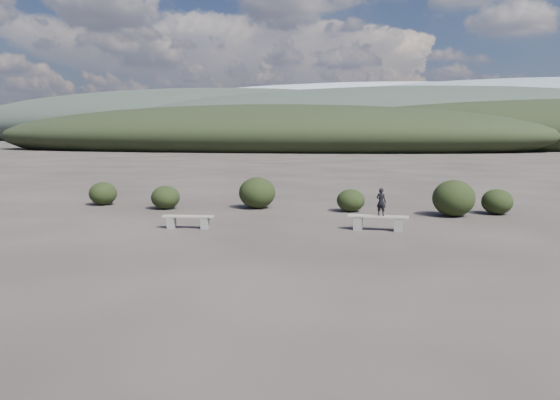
# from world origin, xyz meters

# --- Properties ---
(ground) EXTENTS (1200.00, 1200.00, 0.00)m
(ground) POSITION_xyz_m (0.00, 0.00, 0.00)
(ground) COLOR #2D2623
(ground) RESTS_ON ground
(bench_left) EXTENTS (1.75, 0.58, 0.43)m
(bench_left) POSITION_xyz_m (-3.35, 4.01, 0.26)
(bench_left) COLOR slate
(bench_left) RESTS_ON ground
(bench_right) EXTENTS (1.95, 0.43, 0.49)m
(bench_right) POSITION_xyz_m (2.82, 5.04, 0.30)
(bench_right) COLOR slate
(bench_right) RESTS_ON ground
(seated_person) EXTENTS (0.39, 0.32, 0.91)m
(seated_person) POSITION_xyz_m (2.90, 5.04, 0.94)
(seated_person) COLOR black
(seated_person) RESTS_ON bench_right
(shrub_a) EXTENTS (1.19, 1.19, 0.98)m
(shrub_a) POSITION_xyz_m (-6.10, 8.23, 0.49)
(shrub_a) COLOR black
(shrub_a) RESTS_ON ground
(shrub_b) EXTENTS (1.54, 1.54, 1.32)m
(shrub_b) POSITION_xyz_m (-2.42, 9.28, 0.66)
(shrub_b) COLOR black
(shrub_b) RESTS_ON ground
(shrub_c) EXTENTS (1.13, 1.13, 0.91)m
(shrub_c) POSITION_xyz_m (1.53, 9.17, 0.45)
(shrub_c) COLOR black
(shrub_c) RESTS_ON ground
(shrub_d) EXTENTS (1.59, 1.59, 1.39)m
(shrub_d) POSITION_xyz_m (5.46, 8.78, 0.70)
(shrub_d) COLOR black
(shrub_d) RESTS_ON ground
(shrub_e) EXTENTS (1.19, 1.19, 0.99)m
(shrub_e) POSITION_xyz_m (7.16, 9.70, 0.50)
(shrub_e) COLOR black
(shrub_e) RESTS_ON ground
(shrub_f) EXTENTS (1.20, 1.20, 1.02)m
(shrub_f) POSITION_xyz_m (-9.33, 8.80, 0.51)
(shrub_f) COLOR black
(shrub_f) RESTS_ON ground
(mountain_ridges) EXTENTS (500.00, 400.00, 56.00)m
(mountain_ridges) POSITION_xyz_m (-7.48, 339.06, 10.84)
(mountain_ridges) COLOR black
(mountain_ridges) RESTS_ON ground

